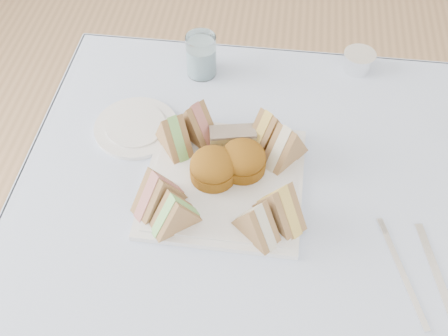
# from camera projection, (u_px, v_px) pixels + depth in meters

# --- Properties ---
(table) EXTENTS (0.90, 0.90, 0.74)m
(table) POSITION_uv_depth(u_px,v_px,m) (259.00, 307.00, 1.36)
(table) COLOR brown
(table) RESTS_ON floor
(tablecloth) EXTENTS (1.02, 1.02, 0.01)m
(tablecloth) POSITION_uv_depth(u_px,v_px,m) (268.00, 220.00, 1.07)
(tablecloth) COLOR silver
(tablecloth) RESTS_ON table
(serving_plate) EXTENTS (0.31, 0.31, 0.01)m
(serving_plate) POSITION_uv_depth(u_px,v_px,m) (224.00, 182.00, 1.12)
(serving_plate) COLOR silver
(serving_plate) RESTS_ON tablecloth
(sandwich_fl_a) EXTENTS (0.11, 0.11, 0.09)m
(sandwich_fl_a) POSITION_uv_depth(u_px,v_px,m) (158.00, 189.00, 1.04)
(sandwich_fl_a) COLOR olive
(sandwich_fl_a) RESTS_ON serving_plate
(sandwich_fl_b) EXTENTS (0.10, 0.09, 0.08)m
(sandwich_fl_b) POSITION_uv_depth(u_px,v_px,m) (175.00, 210.00, 1.01)
(sandwich_fl_b) COLOR olive
(sandwich_fl_b) RESTS_ON serving_plate
(sandwich_fr_a) EXTENTS (0.11, 0.11, 0.09)m
(sandwich_fr_a) POSITION_uv_depth(u_px,v_px,m) (280.00, 203.00, 1.02)
(sandwich_fr_a) COLOR olive
(sandwich_fr_a) RESTS_ON serving_plate
(sandwich_fr_b) EXTENTS (0.10, 0.09, 0.08)m
(sandwich_fr_b) POSITION_uv_depth(u_px,v_px,m) (257.00, 220.00, 1.00)
(sandwich_fr_b) COLOR olive
(sandwich_fr_b) RESTS_ON serving_plate
(sandwich_bl_a) EXTENTS (0.10, 0.11, 0.09)m
(sandwich_bl_a) POSITION_uv_depth(u_px,v_px,m) (173.00, 132.00, 1.14)
(sandwich_bl_a) COLOR olive
(sandwich_bl_a) RESTS_ON serving_plate
(sandwich_bl_b) EXTENTS (0.11, 0.10, 0.09)m
(sandwich_bl_b) POSITION_uv_depth(u_px,v_px,m) (196.00, 120.00, 1.16)
(sandwich_bl_b) COLOR olive
(sandwich_bl_b) RESTS_ON serving_plate
(sandwich_br_a) EXTENTS (0.10, 0.11, 0.09)m
(sandwich_br_a) POSITION_uv_depth(u_px,v_px,m) (286.00, 143.00, 1.11)
(sandwich_br_a) COLOR olive
(sandwich_br_a) RESTS_ON serving_plate
(sandwich_br_b) EXTENTS (0.10, 0.11, 0.09)m
(sandwich_br_b) POSITION_uv_depth(u_px,v_px,m) (268.00, 127.00, 1.14)
(sandwich_br_b) COLOR olive
(sandwich_br_b) RESTS_ON serving_plate
(scone_left) EXTENTS (0.10, 0.10, 0.06)m
(scone_left) POSITION_uv_depth(u_px,v_px,m) (213.00, 167.00, 1.09)
(scone_left) COLOR #A06018
(scone_left) RESTS_ON serving_plate
(scone_right) EXTENTS (0.11, 0.11, 0.06)m
(scone_right) POSITION_uv_depth(u_px,v_px,m) (243.00, 159.00, 1.11)
(scone_right) COLOR #A06018
(scone_right) RESTS_ON serving_plate
(pastry_slice) EXTENTS (0.10, 0.06, 0.04)m
(pastry_slice) POSITION_uv_depth(u_px,v_px,m) (233.00, 138.00, 1.15)
(pastry_slice) COLOR #DCCC75
(pastry_slice) RESTS_ON serving_plate
(side_plate) EXTENTS (0.20, 0.20, 0.01)m
(side_plate) POSITION_uv_depth(u_px,v_px,m) (136.00, 127.00, 1.21)
(side_plate) COLOR silver
(side_plate) RESTS_ON tablecloth
(water_glass) EXTENTS (0.09, 0.09, 0.10)m
(water_glass) POSITION_uv_depth(u_px,v_px,m) (201.00, 55.00, 1.30)
(water_glass) COLOR white
(water_glass) RESTS_ON tablecloth
(tea_strainer) EXTENTS (0.09, 0.09, 0.04)m
(tea_strainer) POSITION_uv_depth(u_px,v_px,m) (358.00, 62.00, 1.33)
(tea_strainer) COLOR white
(tea_strainer) RESTS_ON tablecloth
(knife) EXTENTS (0.05, 0.19, 0.00)m
(knife) POSITION_uv_depth(u_px,v_px,m) (434.00, 268.00, 1.00)
(knife) COLOR white
(knife) RESTS_ON tablecloth
(fork) EXTENTS (0.07, 0.19, 0.00)m
(fork) POSITION_uv_depth(u_px,v_px,m) (405.00, 280.00, 0.98)
(fork) COLOR white
(fork) RESTS_ON tablecloth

